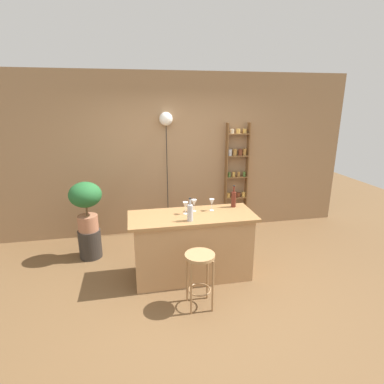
# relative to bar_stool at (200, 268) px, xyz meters

# --- Properties ---
(ground) EXTENTS (12.00, 12.00, 0.00)m
(ground) POSITION_rel_bar_stool_xyz_m (0.05, 0.38, -0.50)
(ground) COLOR brown
(back_wall) EXTENTS (6.40, 0.10, 2.80)m
(back_wall) POSITION_rel_bar_stool_xyz_m (0.05, 2.33, 0.90)
(back_wall) COLOR #997551
(back_wall) RESTS_ON ground
(kitchen_counter) EXTENTS (1.66, 0.68, 0.89)m
(kitchen_counter) POSITION_rel_bar_stool_xyz_m (0.05, 0.68, -0.05)
(kitchen_counter) COLOR tan
(kitchen_counter) RESTS_ON ground
(bar_stool) EXTENTS (0.34, 0.34, 0.67)m
(bar_stool) POSITION_rel_bar_stool_xyz_m (0.00, 0.00, 0.00)
(bar_stool) COLOR #997047
(bar_stool) RESTS_ON ground
(spice_shelf) EXTENTS (0.42, 0.13, 1.96)m
(spice_shelf) POSITION_rel_bar_stool_xyz_m (1.18, 2.19, 0.48)
(spice_shelf) COLOR brown
(spice_shelf) RESTS_ON ground
(plant_stool) EXTENTS (0.34, 0.34, 0.44)m
(plant_stool) POSITION_rel_bar_stool_xyz_m (-1.38, 1.49, -0.28)
(plant_stool) COLOR #2D2823
(plant_stool) RESTS_ON ground
(potted_plant) EXTENTS (0.47, 0.43, 0.75)m
(potted_plant) POSITION_rel_bar_stool_xyz_m (-1.38, 1.49, 0.41)
(potted_plant) COLOR #A86B4C
(potted_plant) RESTS_ON plant_stool
(bottle_sauce_amber) EXTENTS (0.07, 0.07, 0.31)m
(bottle_sauce_amber) POSITION_rel_bar_stool_xyz_m (0.68, 0.87, 0.50)
(bottle_sauce_amber) COLOR #5B2319
(bottle_sauce_amber) RESTS_ON kitchen_counter
(bottle_olive_oil) EXTENTS (0.07, 0.07, 0.30)m
(bottle_olive_oil) POSITION_rel_bar_stool_xyz_m (-0.02, 0.48, 0.50)
(bottle_olive_oil) COLOR #B2B2B7
(bottle_olive_oil) RESTS_ON kitchen_counter
(wine_glass_left) EXTENTS (0.07, 0.07, 0.16)m
(wine_glass_left) POSITION_rel_bar_stool_xyz_m (-0.03, 0.73, 0.50)
(wine_glass_left) COLOR silver
(wine_glass_left) RESTS_ON kitchen_counter
(wine_glass_center) EXTENTS (0.07, 0.07, 0.16)m
(wine_glass_center) POSITION_rel_bar_stool_xyz_m (0.34, 0.79, 0.50)
(wine_glass_center) COLOR silver
(wine_glass_center) RESTS_ON kitchen_counter
(wine_glass_right) EXTENTS (0.07, 0.07, 0.16)m
(wine_glass_right) POSITION_rel_bar_stool_xyz_m (0.10, 0.81, 0.50)
(wine_glass_right) COLOR silver
(wine_glass_right) RESTS_ON kitchen_counter
(pendant_globe_light) EXTENTS (0.23, 0.23, 2.15)m
(pendant_globe_light) POSITION_rel_bar_stool_xyz_m (-0.09, 2.22, 1.51)
(pendant_globe_light) COLOR black
(pendant_globe_light) RESTS_ON ground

